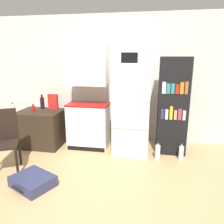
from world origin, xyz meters
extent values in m
plane|color=tan|center=(0.00, 0.00, 0.00)|extent=(24.00, 24.00, 0.00)
cube|color=silver|center=(0.20, 2.00, 1.27)|extent=(6.40, 0.10, 2.55)
cube|color=#2D2319|center=(-1.32, 1.28, 0.35)|extent=(0.83, 0.65, 0.70)
cube|color=white|center=(-0.37, 1.37, 0.42)|extent=(0.76, 0.46, 0.84)
cube|color=maroon|center=(-0.37, 1.37, 0.85)|extent=(0.77, 0.46, 0.03)
cube|color=white|center=(-0.37, 1.37, 1.58)|extent=(0.76, 0.39, 0.71)
cube|color=black|center=(-0.37, 1.14, 0.04)|extent=(0.73, 0.01, 0.08)
cube|color=silver|center=(0.46, 1.29, 0.79)|extent=(0.63, 0.61, 1.59)
cube|color=gray|center=(0.46, 0.98, 0.54)|extent=(0.61, 0.01, 0.01)
cylinder|color=silver|center=(0.67, 0.97, 1.08)|extent=(0.02, 0.02, 0.56)
cube|color=silver|center=(0.46, 1.29, 1.71)|extent=(0.47, 0.34, 0.25)
cube|color=black|center=(0.42, 1.12, 1.71)|extent=(0.27, 0.01, 0.17)
cube|color=black|center=(1.18, 1.41, 0.86)|extent=(0.52, 0.37, 1.73)
cube|color=#332856|center=(1.00, 1.22, 0.76)|extent=(0.06, 0.01, 0.18)
cube|color=silver|center=(1.07, 1.22, 0.76)|extent=(0.05, 0.01, 0.18)
cube|color=gold|center=(1.15, 1.22, 0.79)|extent=(0.05, 0.01, 0.23)
cube|color=tan|center=(1.22, 1.22, 0.76)|extent=(0.04, 0.01, 0.17)
cube|color=#A33351|center=(1.29, 1.22, 0.77)|extent=(0.06, 0.01, 0.20)
cube|color=silver|center=(1.36, 1.22, 0.76)|extent=(0.05, 0.01, 0.17)
cube|color=silver|center=(1.00, 1.22, 1.22)|extent=(0.06, 0.01, 0.20)
cube|color=teal|center=(1.07, 1.22, 1.21)|extent=(0.06, 0.01, 0.17)
cube|color=teal|center=(1.15, 1.22, 1.21)|extent=(0.05, 0.01, 0.17)
cube|color=red|center=(1.22, 1.22, 1.20)|extent=(0.06, 0.01, 0.16)
cube|color=orange|center=(1.29, 1.22, 1.22)|extent=(0.06, 0.01, 0.20)
cube|color=brown|center=(1.36, 1.22, 1.23)|extent=(0.05, 0.01, 0.21)
cylinder|color=#AD1914|center=(-1.41, 1.20, 0.76)|extent=(0.06, 0.06, 0.12)
cylinder|color=#AD1914|center=(-1.41, 1.20, 0.83)|extent=(0.03, 0.03, 0.02)
cylinder|color=black|center=(-1.41, 1.20, 0.85)|extent=(0.03, 0.03, 0.01)
cylinder|color=white|center=(-1.69, 1.00, 0.78)|extent=(0.06, 0.06, 0.16)
cylinder|color=white|center=(-1.69, 1.00, 0.88)|extent=(0.03, 0.03, 0.03)
cylinder|color=black|center=(-1.69, 1.00, 0.90)|extent=(0.03, 0.03, 0.02)
cylinder|color=black|center=(-1.37, 1.49, 0.81)|extent=(0.08, 0.08, 0.22)
cylinder|color=black|center=(-1.37, 1.49, 0.94)|extent=(0.04, 0.04, 0.04)
cylinder|color=black|center=(-1.37, 1.49, 0.97)|extent=(0.04, 0.04, 0.02)
cube|color=red|center=(-1.13, 1.48, 0.85)|extent=(0.19, 0.07, 0.30)
cylinder|color=black|center=(-1.12, 0.13, 0.21)|extent=(0.04, 0.04, 0.42)
cylinder|color=black|center=(-1.28, 0.46, 0.21)|extent=(0.04, 0.04, 0.42)
cube|color=black|center=(-1.36, 0.22, 0.44)|extent=(0.53, 0.53, 0.04)
cube|color=black|center=(-1.44, 0.38, 0.71)|extent=(0.36, 0.21, 0.49)
cube|color=navy|center=(-0.75, -0.09, 0.07)|extent=(0.67, 0.62, 0.15)
cylinder|color=black|center=(-0.85, -0.30, 0.07)|extent=(0.23, 0.12, 0.02)
cylinder|color=silver|center=(1.35, 1.10, 0.12)|extent=(0.08, 0.08, 0.24)
cylinder|color=silver|center=(1.35, 1.10, 0.26)|extent=(0.04, 0.04, 0.04)
cylinder|color=black|center=(1.35, 1.10, 0.29)|extent=(0.04, 0.04, 0.02)
cylinder|color=silver|center=(0.95, 1.04, 0.12)|extent=(0.09, 0.09, 0.25)
cylinder|color=silver|center=(0.95, 1.04, 0.27)|extent=(0.04, 0.04, 0.04)
cylinder|color=black|center=(0.95, 1.04, 0.31)|extent=(0.05, 0.05, 0.03)
camera|label=1|loc=(0.78, -2.51, 1.73)|focal=35.00mm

